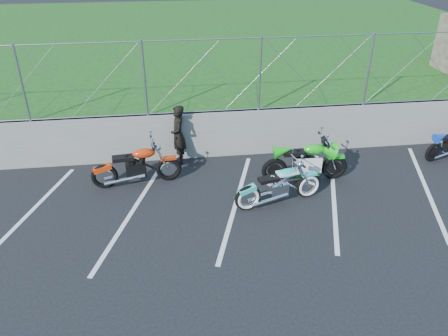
{
  "coord_description": "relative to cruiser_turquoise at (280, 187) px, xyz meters",
  "views": [
    {
      "loc": [
        -1.41,
        -7.49,
        5.75
      ],
      "look_at": [
        -0.25,
        1.3,
        0.79
      ],
      "focal_mm": 35.0,
      "sensor_mm": 36.0,
      "label": 1
    }
  ],
  "objects": [
    {
      "name": "ground",
      "position": [
        -1.0,
        -0.87,
        -0.44
      ],
      "size": [
        90.0,
        90.0,
        0.0
      ],
      "primitive_type": "plane",
      "color": "black",
      "rests_on": "ground"
    },
    {
      "name": "chain_link_fence",
      "position": [
        -1.0,
        2.63,
        1.86
      ],
      "size": [
        28.0,
        0.03,
        2.0
      ],
      "color": "gray",
      "rests_on": "retaining_wall"
    },
    {
      "name": "grass_field",
      "position": [
        -1.0,
        12.63,
        0.21
      ],
      "size": [
        30.0,
        20.0,
        1.3
      ],
      "primitive_type": "cube",
      "color": "#164412",
      "rests_on": "ground"
    },
    {
      "name": "retaining_wall",
      "position": [
        -1.0,
        2.63,
        0.21
      ],
      "size": [
        30.0,
        0.22,
        1.3
      ],
      "primitive_type": "cube",
      "color": "slate",
      "rests_on": "ground"
    },
    {
      "name": "cruiser_turquoise",
      "position": [
        0.0,
        0.0,
        0.0
      ],
      "size": [
        2.16,
        0.73,
        1.09
      ],
      "rotation": [
        0.0,
        0.0,
        0.23
      ],
      "color": "black",
      "rests_on": "ground"
    },
    {
      "name": "person_standing",
      "position": [
        -2.24,
        2.33,
        0.38
      ],
      "size": [
        0.43,
        0.62,
        1.64
      ],
      "primitive_type": "imported",
      "rotation": [
        0.0,
        0.0,
        -1.52
      ],
      "color": "black",
      "rests_on": "ground"
    },
    {
      "name": "sportbike_green",
      "position": [
        0.91,
        0.95,
        0.06
      ],
      "size": [
        2.22,
        0.79,
        1.15
      ],
      "rotation": [
        0.0,
        0.0,
        -0.03
      ],
      "color": "black",
      "rests_on": "ground"
    },
    {
      "name": "parking_lines",
      "position": [
        0.2,
        0.13,
        -0.43
      ],
      "size": [
        18.29,
        4.31,
        0.01
      ],
      "color": "silver",
      "rests_on": "ground"
    },
    {
      "name": "naked_orange",
      "position": [
        -3.3,
        1.31,
        0.04
      ],
      "size": [
        2.24,
        0.76,
        1.12
      ],
      "rotation": [
        0.0,
        0.0,
        0.11
      ],
      "color": "black",
      "rests_on": "ground"
    }
  ]
}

